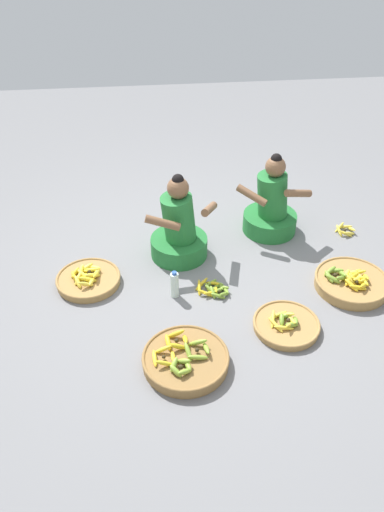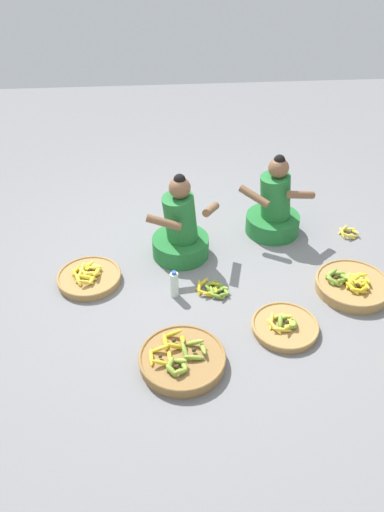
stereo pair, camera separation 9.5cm
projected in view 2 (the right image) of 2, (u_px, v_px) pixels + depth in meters
The scene contains 10 objects.
ground_plane at pixel (190, 274), 4.53m from camera, with size 10.00×10.00×0.00m, color slate.
vendor_woman_front at pixel (181, 230), 4.60m from camera, with size 0.67×0.52×0.83m.
vendor_woman_behind at pixel (274, 208), 4.91m from camera, with size 0.73×0.52×0.82m.
banana_basket_near_vendor at pixel (182, 359), 3.68m from camera, with size 0.63×0.63×0.16m.
banana_basket_back_left at pixel (352, 285), 4.32m from camera, with size 0.63×0.63×0.17m.
banana_basket_mid_left at pixel (89, 277), 4.43m from camera, with size 0.55×0.55×0.15m.
banana_basket_front_right at pixel (285, 326), 3.96m from camera, with size 0.52×0.52×0.13m.
loose_bananas_back_center at pixel (214, 289), 4.33m from camera, with size 0.30×0.26×0.09m.
loose_bananas_near_bicycle at pixel (348, 233), 5.00m from camera, with size 0.20×0.20×0.08m.
water_bottle at pixel (174, 284), 4.24m from camera, with size 0.07×0.07×0.25m.
Camera 2 is at (-0.27, -3.51, 2.86)m, focal length 35.99 mm.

